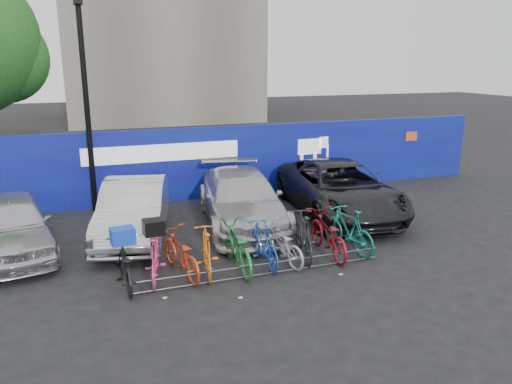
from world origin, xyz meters
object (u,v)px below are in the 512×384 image
car_1 (134,210)px  bike_3 (207,251)px  car_2 (242,199)px  bike_8 (328,234)px  bike_2 (180,254)px  bike_4 (237,247)px  bike_0 (125,265)px  bike_7 (304,235)px  bike_6 (280,244)px  bike_5 (263,244)px  bike_1 (155,257)px  bike_9 (348,230)px  car_3 (339,189)px  bike_rack (264,269)px  lamppost (87,105)px  car_0 (11,225)px

car_1 → bike_3: 3.18m
car_2 → bike_8: size_ratio=2.59×
bike_2 → bike_4: bearing=164.0°
bike_0 → bike_7: size_ratio=0.96×
bike_4 → bike_6: bike_4 is taller
bike_5 → bike_6: bike_5 is taller
bike_1 → bike_9: 4.65m
bike_0 → bike_8: bike_8 is taller
car_2 → bike_3: bearing=-112.4°
bike_2 → bike_8: (3.51, -0.06, 0.03)m
bike_6 → car_3: bearing=-149.9°
bike_rack → car_3: (3.74, 3.48, 0.62)m
car_1 → lamppost: bearing=122.9°
car_1 → bike_4: car_1 is taller
car_3 → bike_4: (-4.17, -2.91, -0.26)m
bike_rack → bike_5: bearing=71.9°
lamppost → bike_3: (2.08, -5.45, -2.76)m
car_2 → bike_3: 3.42m
lamppost → car_1: (0.89, -2.51, -2.53)m
bike_2 → bike_4: size_ratio=0.93×
car_2 → bike_rack: bearing=-91.8°
car_0 → bike_rack: bearing=-41.5°
bike_3 → bike_5: (1.30, 0.01, -0.00)m
bike_rack → bike_8: size_ratio=2.81×
car_3 → bike_8: 3.44m
bike_rack → bike_1: bearing=164.6°
car_0 → bike_5: bearing=-36.1°
car_3 → car_2: bearing=-172.6°
bike_5 → bike_6: bearing=-177.4°
bike_6 → bike_3: bearing=-11.3°
bike_1 → bike_3: bearing=-170.7°
car_1 → bike_8: bearing=-21.5°
bike_rack → bike_4: 0.80m
car_1 → car_0: bearing=-162.1°
bike_1 → bike_6: (2.84, -0.02, -0.06)m
bike_1 → bike_8: bike_8 is taller
bike_2 → bike_6: (2.29, -0.08, -0.04)m
bike_6 → bike_0: bearing=-11.6°
bike_3 → bike_4: size_ratio=0.85×
car_2 → bike_0: bearing=-131.2°
car_3 → bike_2: car_3 is taller
bike_0 → bike_9: bearing=-179.4°
car_1 → bike_7: bearing=-25.2°
bike_4 → bike_5: bike_4 is taller
bike_6 → bike_7: (0.63, 0.08, 0.10)m
car_1 → bike_8: 5.06m
car_1 → car_3: (6.04, -0.02, 0.04)m
car_3 → bike_4: 5.09m
bike_rack → bike_3: 1.30m
bike_6 → bike_8: bike_8 is taller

